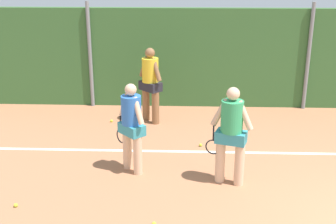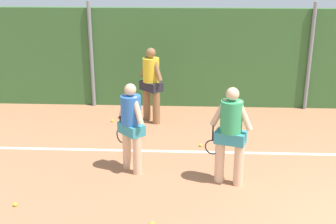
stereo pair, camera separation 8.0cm
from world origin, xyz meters
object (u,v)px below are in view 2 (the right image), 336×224
object	(u,v)px
player_foreground_near	(231,131)
player_backcourt_far	(151,81)
player_midcourt	(131,123)
tennis_ball_0	(152,224)
tennis_ball_1	(15,204)
tennis_ball_3	(201,145)
tennis_ball_6	(112,121)

from	to	relation	value
player_foreground_near	player_backcourt_far	distance (m)	3.56
player_foreground_near	player_midcourt	distance (m)	1.85
tennis_ball_0	tennis_ball_1	distance (m)	2.35
tennis_ball_1	tennis_ball_3	size ratio (longest dim) A/B	1.00
player_foreground_near	tennis_ball_6	size ratio (longest dim) A/B	27.40
player_midcourt	tennis_ball_0	size ratio (longest dim) A/B	26.29
tennis_ball_3	tennis_ball_1	bearing A→B (deg)	-140.12
player_foreground_near	player_midcourt	size ratio (longest dim) A/B	1.04
player_foreground_near	tennis_ball_0	bearing A→B (deg)	66.95
tennis_ball_0	tennis_ball_1	size ratio (longest dim) A/B	1.00
player_backcourt_far	tennis_ball_6	xyz separation A→B (m)	(-0.99, -0.08, -1.02)
player_midcourt	tennis_ball_3	distance (m)	2.04
player_backcourt_far	tennis_ball_3	world-z (taller)	player_backcourt_far
player_foreground_near	tennis_ball_6	xyz separation A→B (m)	(-2.65, 3.06, -0.98)
tennis_ball_1	tennis_ball_0	bearing A→B (deg)	-10.91
player_foreground_near	tennis_ball_3	distance (m)	1.95
player_midcourt	player_backcourt_far	world-z (taller)	player_backcourt_far
tennis_ball_3	tennis_ball_6	xyz separation A→B (m)	(-2.20, 1.44, 0.00)
tennis_ball_1	tennis_ball_6	xyz separation A→B (m)	(0.92, 4.04, 0.00)
tennis_ball_0	tennis_ball_6	size ratio (longest dim) A/B	1.00
tennis_ball_3	tennis_ball_6	size ratio (longest dim) A/B	1.00
player_foreground_near	player_backcourt_far	world-z (taller)	player_backcourt_far
player_backcourt_far	tennis_ball_1	distance (m)	4.66
tennis_ball_1	tennis_ball_3	xyz separation A→B (m)	(3.12, 2.61, 0.00)
tennis_ball_6	player_foreground_near	bearing A→B (deg)	-49.10
player_foreground_near	tennis_ball_3	size ratio (longest dim) A/B	27.40
tennis_ball_3	player_backcourt_far	bearing A→B (deg)	128.43
tennis_ball_1	tennis_ball_6	world-z (taller)	same
tennis_ball_0	tennis_ball_1	xyz separation A→B (m)	(-2.31, 0.45, 0.00)
tennis_ball_3	tennis_ball_0	bearing A→B (deg)	-104.82
player_foreground_near	player_backcourt_far	bearing A→B (deg)	-43.58
tennis_ball_0	tennis_ball_3	world-z (taller)	same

